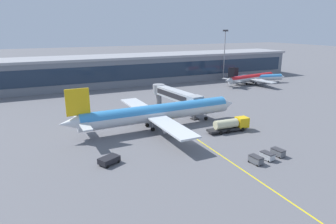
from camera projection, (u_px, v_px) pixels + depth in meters
ground_plane at (190, 139)px, 68.47m from camera, size 700.00×700.00×0.00m
apron_lead_in_line at (191, 135)px, 70.78m from camera, size 1.19×80.00×0.01m
terminal_building at (142, 68)px, 139.14m from camera, size 154.78×21.56×12.60m
main_airliner at (157, 113)px, 75.06m from camera, size 47.63×37.83×11.95m
jet_bridge at (174, 95)px, 90.49m from camera, size 6.53×23.40×6.76m
fuel_tanker at (231, 125)px, 73.18m from camera, size 10.90×3.06×3.25m
pushback_tug at (109, 160)px, 55.77m from camera, size 4.43×3.77×1.40m
baggage_cart_0 at (256, 160)px, 56.03m from camera, size 1.94×2.84×1.48m
baggage_cart_1 at (267, 156)px, 57.69m from camera, size 1.94×2.84×1.48m
baggage_cart_2 at (278, 152)px, 59.34m from camera, size 1.94×2.84×1.48m
commuter_jet_far at (257, 78)px, 135.21m from camera, size 29.12×23.24×7.70m
commuter_jet_near at (251, 78)px, 133.04m from camera, size 32.61×26.11×8.61m
apron_light_mast_0 at (224, 51)px, 141.56m from camera, size 2.80×0.50×23.73m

